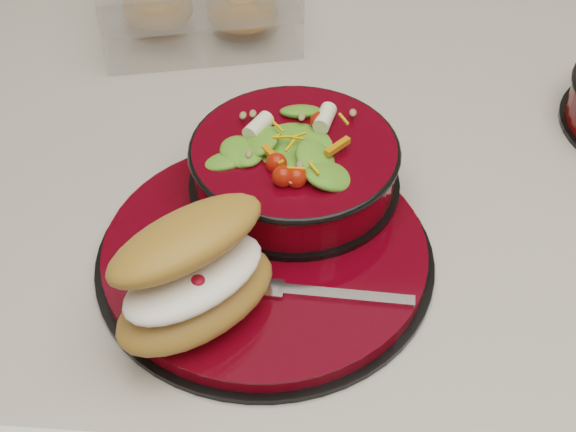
# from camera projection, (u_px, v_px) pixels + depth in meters

# --- Properties ---
(island_counter) EXTENTS (1.24, 0.74, 0.90)m
(island_counter) POSITION_uv_depth(u_px,v_px,m) (272.00, 386.00, 1.18)
(island_counter) COLOR beige
(island_counter) RESTS_ON ground
(dinner_plate) EXTENTS (0.32, 0.32, 0.02)m
(dinner_plate) POSITION_uv_depth(u_px,v_px,m) (266.00, 253.00, 0.75)
(dinner_plate) COLOR black
(dinner_plate) RESTS_ON island_counter
(salad_bowl) EXTENTS (0.21, 0.21, 0.09)m
(salad_bowl) POSITION_uv_depth(u_px,v_px,m) (294.00, 159.00, 0.78)
(salad_bowl) COLOR black
(salad_bowl) RESTS_ON dinner_plate
(croissant) EXTENTS (0.16, 0.18, 0.09)m
(croissant) POSITION_uv_depth(u_px,v_px,m) (195.00, 275.00, 0.65)
(croissant) COLOR #BB7239
(croissant) RESTS_ON dinner_plate
(fork) EXTENTS (0.15, 0.02, 0.00)m
(fork) POSITION_uv_depth(u_px,v_px,m) (321.00, 293.00, 0.70)
(fork) COLOR silver
(fork) RESTS_ON dinner_plate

